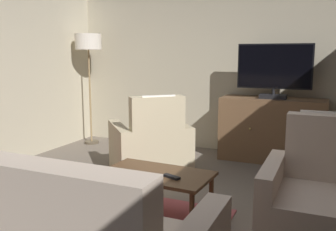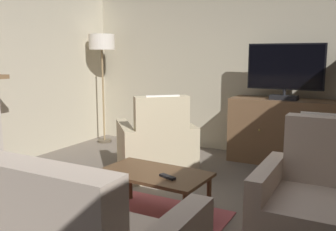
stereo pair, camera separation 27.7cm
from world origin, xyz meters
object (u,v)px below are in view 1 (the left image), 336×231
Objects in this scene: tv_cabinet at (272,131)px; television at (274,70)px; tv_remote at (171,177)px; potted_plant_leafy_by_curtain at (305,153)px; armchair_near_window at (315,204)px; armchair_facing_sofa at (150,149)px; floor_lamp at (88,48)px; coffee_table at (157,178)px.

television reaches higher than tv_cabinet.
tv_remote is 0.20× the size of potted_plant_leafy_by_curtain.
tv_cabinet is 8.56× the size of tv_remote.
armchair_near_window is 0.81× the size of armchair_facing_sofa.
floor_lamp is (-3.01, -0.17, 1.20)m from tv_cabinet.
floor_lamp reaches higher than tv_cabinet.
armchair_near_window is 0.56× the size of floor_lamp.
tv_remote is at bearing -56.09° from armchair_facing_sofa.
television reaches higher than potted_plant_leafy_by_curtain.
potted_plant_leafy_by_curtain is at bearing 1.02° from armchair_facing_sofa.
tv_remote is at bearing -129.91° from potted_plant_leafy_by_curtain.
floor_lamp is at bearing -23.01° from tv_remote.
potted_plant_leafy_by_curtain is (0.53, -1.18, -0.84)m from television.
tv_cabinet is 1.70× the size of potted_plant_leafy_by_curtain.
armchair_facing_sofa is 1.49× the size of potted_plant_leafy_by_curtain.
tv_remote is at bearing -170.41° from armchair_near_window.
tv_cabinet is 0.78× the size of floor_lamp.
floor_lamp reaches higher than coffee_table.
tv_remote is at bearing -24.73° from coffee_table.
coffee_table is at bearing -5.12° from tv_remote.
television is 5.97× the size of tv_remote.
armchair_near_window is at bearing -81.86° from potted_plant_leafy_by_curtain.
armchair_near_window reaches higher than potted_plant_leafy_by_curtain.
armchair_near_window is 1.06m from potted_plant_leafy_by_curtain.
armchair_facing_sofa is (-0.63, 1.12, -0.06)m from coffee_table.
armchair_near_window is at bearing -150.80° from tv_remote.
potted_plant_leafy_by_curtain is (0.53, -1.23, 0.04)m from tv_cabinet.
armchair_facing_sofa is at bearing 119.11° from coffee_table.
floor_lamp reaches higher than armchair_near_window.
coffee_table is 1.21× the size of potted_plant_leafy_by_curtain.
floor_lamp is (-1.69, 1.09, 1.30)m from armchair_facing_sofa.
potted_plant_leafy_by_curtain is (1.23, 1.16, 0.08)m from coffee_table.
floor_lamp is (-3.69, 2.10, 1.31)m from armchair_near_window.
armchair_near_window is at bearing -26.75° from armchair_facing_sofa.
tv_cabinet reaches higher than coffee_table.
tv_remote is at bearing -42.63° from floor_lamp.
armchair_facing_sofa reaches higher than tv_remote.
armchair_near_window is (1.38, 0.11, -0.07)m from coffee_table.
floor_lamp reaches higher than potted_plant_leafy_by_curtain.
tv_remote is 1.62m from potted_plant_leafy_by_curtain.
floor_lamp is at bearing 150.34° from armchair_near_window.
armchair_facing_sofa reaches higher than tv_cabinet.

